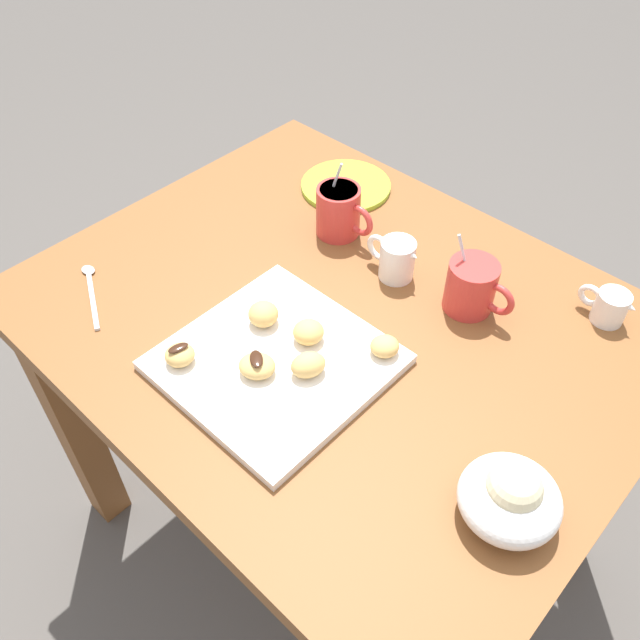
# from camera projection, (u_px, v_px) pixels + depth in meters

# --- Properties ---
(ground_plane) EXTENTS (8.00, 8.00, 0.00)m
(ground_plane) POSITION_uv_depth(u_px,v_px,m) (332.00, 524.00, 1.60)
(ground_plane) COLOR #514C47
(dining_table) EXTENTS (0.99, 0.79, 0.73)m
(dining_table) POSITION_uv_depth(u_px,v_px,m) (336.00, 367.00, 1.18)
(dining_table) COLOR brown
(dining_table) RESTS_ON ground_plane
(pastry_plate_square) EXTENTS (0.30, 0.30, 0.02)m
(pastry_plate_square) POSITION_uv_depth(u_px,v_px,m) (276.00, 362.00, 1.00)
(pastry_plate_square) COLOR white
(pastry_plate_square) RESTS_ON dining_table
(coffee_mug_red_left) EXTENTS (0.12, 0.08, 0.15)m
(coffee_mug_red_left) POSITION_uv_depth(u_px,v_px,m) (339.00, 210.00, 1.19)
(coffee_mug_red_left) COLOR red
(coffee_mug_red_left) RESTS_ON dining_table
(coffee_mug_red_right) EXTENTS (0.12, 0.08, 0.14)m
(coffee_mug_red_right) POSITION_uv_depth(u_px,v_px,m) (472.00, 285.00, 1.06)
(coffee_mug_red_right) COLOR red
(coffee_mug_red_right) RESTS_ON dining_table
(cream_pitcher_white) EXTENTS (0.10, 0.06, 0.07)m
(cream_pitcher_white) POSITION_uv_depth(u_px,v_px,m) (396.00, 258.00, 1.12)
(cream_pitcher_white) COLOR white
(cream_pitcher_white) RESTS_ON dining_table
(ice_cream_bowl) EXTENTS (0.13, 0.13, 0.10)m
(ice_cream_bowl) POSITION_uv_depth(u_px,v_px,m) (510.00, 497.00, 0.80)
(ice_cream_bowl) COLOR white
(ice_cream_bowl) RESTS_ON dining_table
(chocolate_sauce_pitcher) EXTENTS (0.09, 0.05, 0.06)m
(chocolate_sauce_pitcher) POSITION_uv_depth(u_px,v_px,m) (610.00, 305.00, 1.05)
(chocolate_sauce_pitcher) COLOR white
(chocolate_sauce_pitcher) RESTS_ON dining_table
(saucer_lime_left) EXTENTS (0.18, 0.18, 0.01)m
(saucer_lime_left) POSITION_uv_depth(u_px,v_px,m) (346.00, 186.00, 1.32)
(saucer_lime_left) COLOR #9EC633
(saucer_lime_left) RESTS_ON dining_table
(loose_spoon_near_saucer) EXTENTS (0.15, 0.08, 0.01)m
(loose_spoon_near_saucer) POSITION_uv_depth(u_px,v_px,m) (91.00, 288.00, 1.12)
(loose_spoon_near_saucer) COLOR silver
(loose_spoon_near_saucer) RESTS_ON dining_table
(beignet_0) EXTENTS (0.06, 0.06, 0.03)m
(beignet_0) POSITION_uv_depth(u_px,v_px,m) (308.00, 365.00, 0.96)
(beignet_0) COLOR #E5B260
(beignet_0) RESTS_ON pastry_plate_square
(beignet_1) EXTENTS (0.06, 0.06, 0.03)m
(beignet_1) POSITION_uv_depth(u_px,v_px,m) (385.00, 346.00, 0.99)
(beignet_1) COLOR #E5B260
(beignet_1) RESTS_ON pastry_plate_square
(beignet_2) EXTENTS (0.06, 0.06, 0.03)m
(beignet_2) POSITION_uv_depth(u_px,v_px,m) (308.00, 332.00, 1.01)
(beignet_2) COLOR #E5B260
(beignet_2) RESTS_ON pastry_plate_square
(beignet_3) EXTENTS (0.06, 0.06, 0.03)m
(beignet_3) POSITION_uv_depth(u_px,v_px,m) (180.00, 355.00, 0.98)
(beignet_3) COLOR #E5B260
(beignet_3) RESTS_ON pastry_plate_square
(chocolate_drizzle_3) EXTENTS (0.02, 0.03, 0.00)m
(chocolate_drizzle_3) POSITION_uv_depth(u_px,v_px,m) (178.00, 348.00, 0.97)
(chocolate_drizzle_3) COLOR #381E11
(chocolate_drizzle_3) RESTS_ON beignet_3
(beignet_4) EXTENTS (0.07, 0.07, 0.03)m
(beignet_4) POSITION_uv_depth(u_px,v_px,m) (257.00, 366.00, 0.96)
(beignet_4) COLOR #E5B260
(beignet_4) RESTS_ON pastry_plate_square
(chocolate_drizzle_4) EXTENTS (0.04, 0.04, 0.00)m
(chocolate_drizzle_4) POSITION_uv_depth(u_px,v_px,m) (256.00, 359.00, 0.95)
(chocolate_drizzle_4) COLOR #381E11
(chocolate_drizzle_4) RESTS_ON beignet_4
(beignet_5) EXTENTS (0.07, 0.07, 0.04)m
(beignet_5) POSITION_uv_depth(u_px,v_px,m) (263.00, 314.00, 1.03)
(beignet_5) COLOR #E5B260
(beignet_5) RESTS_ON pastry_plate_square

